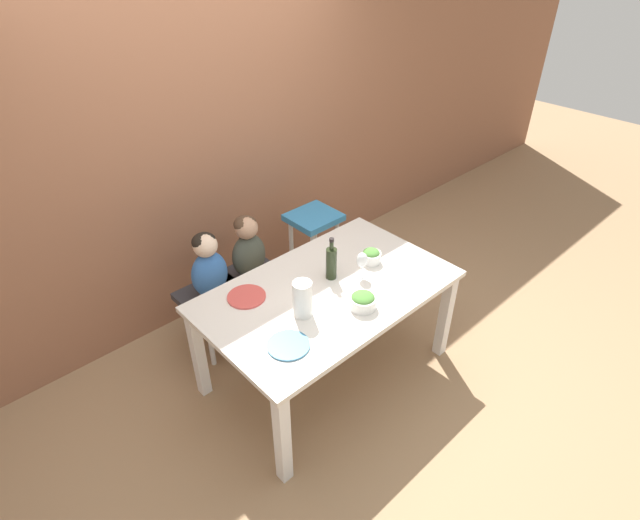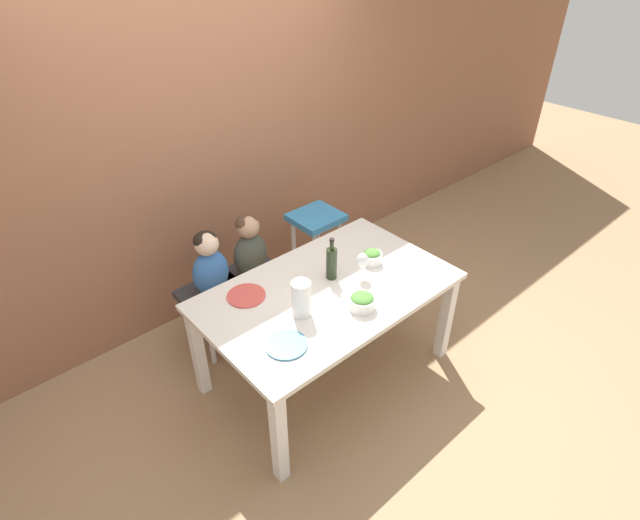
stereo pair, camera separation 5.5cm
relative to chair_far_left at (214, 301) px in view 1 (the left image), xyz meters
name	(u,v)px [view 1 (the left image)]	position (x,y,z in m)	size (l,w,h in m)	color
ground_plane	(327,370)	(0.40, -0.75, -0.40)	(14.00, 14.00, 0.00)	#9E7A56
wall_back	(208,140)	(0.40, 0.49, 0.95)	(10.00, 0.06, 2.70)	#8E5B42
dining_table	(328,300)	(0.40, -0.75, 0.24)	(1.59, 0.97, 0.73)	silver
chair_far_left	(214,301)	(0.00, 0.00, 0.00)	(0.44, 0.41, 0.47)	silver
chair_far_center	(252,282)	(0.33, 0.00, 0.00)	(0.44, 0.41, 0.47)	silver
chair_right_highchair	(314,232)	(0.96, 0.00, 0.18)	(0.37, 0.35, 0.74)	silver
person_child_left	(208,265)	(0.00, 0.00, 0.32)	(0.26, 0.18, 0.49)	#3366B2
person_child_center	(248,247)	(0.33, 0.00, 0.32)	(0.26, 0.18, 0.49)	#3D4238
wine_bottle	(331,262)	(0.50, -0.68, 0.45)	(0.07, 0.07, 0.30)	#232D19
paper_towel_roll	(302,299)	(0.13, -0.83, 0.45)	(0.11, 0.11, 0.23)	white
wine_glass_near	(362,260)	(0.65, -0.80, 0.46)	(0.07, 0.07, 0.18)	white
salad_bowl_large	(363,301)	(0.43, -1.02, 0.38)	(0.16, 0.16, 0.10)	white
salad_bowl_small	(371,256)	(0.81, -0.74, 0.38)	(0.13, 0.13, 0.10)	white
dinner_plate_front_left	(288,345)	(-0.11, -0.97, 0.34)	(0.24, 0.24, 0.01)	teal
dinner_plate_back_left	(247,297)	(-0.03, -0.48, 0.34)	(0.24, 0.24, 0.01)	#D14C47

